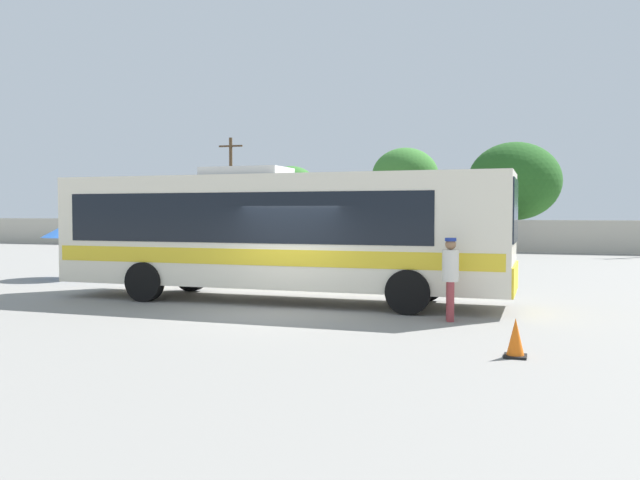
{
  "coord_description": "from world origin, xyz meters",
  "views": [
    {
      "loc": [
        5.88,
        -14.27,
        2.34
      ],
      "look_at": [
        -0.22,
        3.49,
        1.56
      ],
      "focal_mm": 37.19,
      "sensor_mm": 36.0,
      "label": 1
    }
  ],
  "objects_px": {
    "roadside_tree_left": "(291,189)",
    "traffic_cone_on_apron": "(515,338)",
    "coach_bus_cream_yellow": "(273,230)",
    "parked_car_leftmost_white": "(218,237)",
    "vendor_umbrella_secondary_blue": "(76,229)",
    "roadside_tree_midleft": "(405,176)",
    "roadside_tree_midright": "(514,181)",
    "attendant_by_bus_door": "(450,274)",
    "parked_car_second_red": "(313,239)",
    "utility_pole_far": "(231,189)",
    "parked_car_third_red": "(410,240)"
  },
  "relations": [
    {
      "from": "coach_bus_cream_yellow",
      "to": "parked_car_leftmost_white",
      "type": "height_order",
      "value": "coach_bus_cream_yellow"
    },
    {
      "from": "roadside_tree_midleft",
      "to": "roadside_tree_midright",
      "type": "height_order",
      "value": "roadside_tree_midleft"
    },
    {
      "from": "attendant_by_bus_door",
      "to": "coach_bus_cream_yellow",
      "type": "bearing_deg",
      "value": 159.73
    },
    {
      "from": "utility_pole_far",
      "to": "traffic_cone_on_apron",
      "type": "xyz_separation_m",
      "value": [
        21.19,
        -32.12,
        -3.73
      ]
    },
    {
      "from": "vendor_umbrella_secondary_blue",
      "to": "parked_car_leftmost_white",
      "type": "bearing_deg",
      "value": 101.72
    },
    {
      "from": "parked_car_second_red",
      "to": "traffic_cone_on_apron",
      "type": "relative_size",
      "value": 6.76
    },
    {
      "from": "vendor_umbrella_secondary_blue",
      "to": "parked_car_second_red",
      "type": "relative_size",
      "value": 0.55
    },
    {
      "from": "roadside_tree_left",
      "to": "roadside_tree_midright",
      "type": "relative_size",
      "value": 0.85
    },
    {
      "from": "utility_pole_far",
      "to": "roadside_tree_midright",
      "type": "height_order",
      "value": "utility_pole_far"
    },
    {
      "from": "roadside_tree_midleft",
      "to": "roadside_tree_midright",
      "type": "bearing_deg",
      "value": -21.36
    },
    {
      "from": "coach_bus_cream_yellow",
      "to": "parked_car_second_red",
      "type": "distance_m",
      "value": 21.28
    },
    {
      "from": "parked_car_leftmost_white",
      "to": "vendor_umbrella_secondary_blue",
      "type": "bearing_deg",
      "value": -78.28
    },
    {
      "from": "coach_bus_cream_yellow",
      "to": "parked_car_leftmost_white",
      "type": "xyz_separation_m",
      "value": [
        -12.6,
        20.9,
        -1.08
      ]
    },
    {
      "from": "coach_bus_cream_yellow",
      "to": "parked_car_third_red",
      "type": "relative_size",
      "value": 2.64
    },
    {
      "from": "parked_car_second_red",
      "to": "coach_bus_cream_yellow",
      "type": "bearing_deg",
      "value": -73.28
    },
    {
      "from": "roadside_tree_midleft",
      "to": "traffic_cone_on_apron",
      "type": "bearing_deg",
      "value": -75.46
    },
    {
      "from": "utility_pole_far",
      "to": "roadside_tree_midleft",
      "type": "relative_size",
      "value": 1.13
    },
    {
      "from": "roadside_tree_left",
      "to": "vendor_umbrella_secondary_blue",
      "type": "bearing_deg",
      "value": -86.31
    },
    {
      "from": "roadside_tree_left",
      "to": "roadside_tree_midright",
      "type": "distance_m",
      "value": 15.52
    },
    {
      "from": "utility_pole_far",
      "to": "traffic_cone_on_apron",
      "type": "height_order",
      "value": "utility_pole_far"
    },
    {
      "from": "attendant_by_bus_door",
      "to": "traffic_cone_on_apron",
      "type": "relative_size",
      "value": 2.81
    },
    {
      "from": "roadside_tree_left",
      "to": "traffic_cone_on_apron",
      "type": "distance_m",
      "value": 37.41
    },
    {
      "from": "traffic_cone_on_apron",
      "to": "attendant_by_bus_door",
      "type": "bearing_deg",
      "value": 114.61
    },
    {
      "from": "roadside_tree_left",
      "to": "parked_car_leftmost_white",
      "type": "bearing_deg",
      "value": -106.03
    },
    {
      "from": "parked_car_second_red",
      "to": "utility_pole_far",
      "type": "relative_size",
      "value": 0.56
    },
    {
      "from": "vendor_umbrella_secondary_blue",
      "to": "utility_pole_far",
      "type": "xyz_separation_m",
      "value": [
        -5.86,
        23.83,
        2.28
      ]
    },
    {
      "from": "attendant_by_bus_door",
      "to": "vendor_umbrella_secondary_blue",
      "type": "distance_m",
      "value": 14.73
    },
    {
      "from": "utility_pole_far",
      "to": "roadside_tree_midleft",
      "type": "distance_m",
      "value": 12.5
    },
    {
      "from": "attendant_by_bus_door",
      "to": "parked_car_second_red",
      "type": "height_order",
      "value": "attendant_by_bus_door"
    },
    {
      "from": "coach_bus_cream_yellow",
      "to": "roadside_tree_left",
      "type": "height_order",
      "value": "roadside_tree_left"
    },
    {
      "from": "vendor_umbrella_secondary_blue",
      "to": "parked_car_third_red",
      "type": "bearing_deg",
      "value": 63.59
    },
    {
      "from": "parked_car_third_red",
      "to": "roadside_tree_midright",
      "type": "xyz_separation_m",
      "value": [
        5.29,
        6.02,
        3.47
      ]
    },
    {
      "from": "attendant_by_bus_door",
      "to": "vendor_umbrella_secondary_blue",
      "type": "height_order",
      "value": "vendor_umbrella_secondary_blue"
    },
    {
      "from": "vendor_umbrella_secondary_blue",
      "to": "roadside_tree_left",
      "type": "height_order",
      "value": "roadside_tree_left"
    },
    {
      "from": "utility_pole_far",
      "to": "roadside_tree_left",
      "type": "distance_m",
      "value": 4.38
    },
    {
      "from": "coach_bus_cream_yellow",
      "to": "traffic_cone_on_apron",
      "type": "relative_size",
      "value": 18.8
    },
    {
      "from": "attendant_by_bus_door",
      "to": "traffic_cone_on_apron",
      "type": "height_order",
      "value": "attendant_by_bus_door"
    },
    {
      "from": "coach_bus_cream_yellow",
      "to": "roadside_tree_midright",
      "type": "bearing_deg",
      "value": 79.52
    },
    {
      "from": "roadside_tree_midleft",
      "to": "roadside_tree_midright",
      "type": "relative_size",
      "value": 1.02
    },
    {
      "from": "roadside_tree_left",
      "to": "roadside_tree_midleft",
      "type": "relative_size",
      "value": 0.83
    },
    {
      "from": "parked_car_second_red",
      "to": "utility_pole_far",
      "type": "bearing_deg",
      "value": 142.35
    },
    {
      "from": "attendant_by_bus_door",
      "to": "vendor_umbrella_secondary_blue",
      "type": "bearing_deg",
      "value": 160.0
    },
    {
      "from": "vendor_umbrella_secondary_blue",
      "to": "roadside_tree_left",
      "type": "relative_size",
      "value": 0.42
    },
    {
      "from": "parked_car_second_red",
      "to": "utility_pole_far",
      "type": "xyz_separation_m",
      "value": [
        -8.69,
        6.7,
        3.24
      ]
    },
    {
      "from": "utility_pole_far",
      "to": "roadside_tree_midleft",
      "type": "bearing_deg",
      "value": 10.46
    },
    {
      "from": "utility_pole_far",
      "to": "traffic_cone_on_apron",
      "type": "relative_size",
      "value": 12.06
    },
    {
      "from": "roadside_tree_midleft",
      "to": "vendor_umbrella_secondary_blue",
      "type": "bearing_deg",
      "value": -103.79
    },
    {
      "from": "parked_car_leftmost_white",
      "to": "roadside_tree_midleft",
      "type": "distance_m",
      "value": 13.73
    },
    {
      "from": "coach_bus_cream_yellow",
      "to": "roadside_tree_midright",
      "type": "xyz_separation_m",
      "value": [
        4.89,
        26.41,
        2.37
      ]
    },
    {
      "from": "vendor_umbrella_secondary_blue",
      "to": "traffic_cone_on_apron",
      "type": "bearing_deg",
      "value": -28.44
    }
  ]
}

